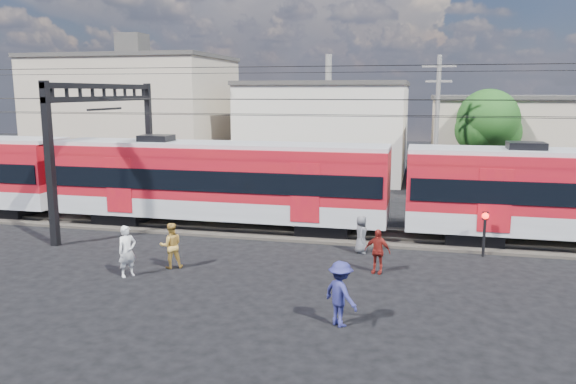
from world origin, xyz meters
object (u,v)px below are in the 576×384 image
object	(u,v)px
commuter_train	(224,180)
pedestrian_c	(341,294)
pedestrian_a	(127,251)
crossing_signal	(485,226)

from	to	relation	value
commuter_train	pedestrian_c	size ratio (longest dim) A/B	26.70
commuter_train	pedestrian_a	xyz separation A→B (m)	(-0.97, -7.52, -1.47)
pedestrian_c	pedestrian_a	bearing A→B (deg)	22.92
crossing_signal	commuter_train	bearing A→B (deg)	170.20
commuter_train	crossing_signal	distance (m)	11.94
commuter_train	pedestrian_c	bearing A→B (deg)	-54.94
commuter_train	crossing_signal	xyz separation A→B (m)	(11.71, -2.02, -1.12)
pedestrian_a	crossing_signal	world-z (taller)	pedestrian_a
pedestrian_c	crossing_signal	xyz separation A→B (m)	(4.65, 8.04, 0.34)
commuter_train	crossing_signal	world-z (taller)	commuter_train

